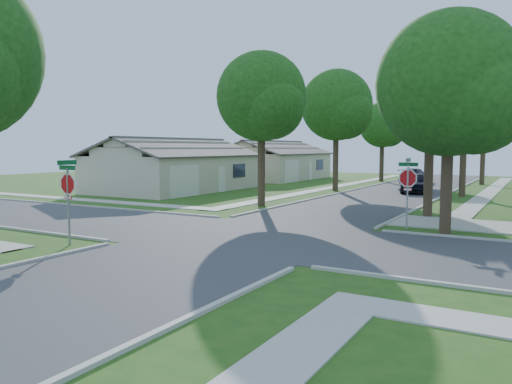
{
  "coord_description": "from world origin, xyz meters",
  "views": [
    {
      "loc": [
        9.54,
        -16.36,
        3.4
      ],
      "look_at": [
        -0.6,
        1.26,
        1.6
      ],
      "focal_mm": 35.0,
      "sensor_mm": 36.0,
      "label": 1
    }
  ],
  "objects": [
    {
      "name": "house_nw_near",
      "position": [
        -15.99,
        15.0,
        1.52
      ],
      "size": [
        8.42,
        13.6,
        4.23
      ],
      "color": "#C0B098",
      "rests_on": "ground"
    },
    {
      "name": "ground",
      "position": [
        0.0,
        0.0,
        0.0
      ],
      "size": [
        100.0,
        100.0,
        0.0
      ],
      "primitive_type": "plane",
      "color": "#1F4B14",
      "rests_on": "ground"
    },
    {
      "name": "house_nw_far",
      "position": [
        -15.99,
        32.0,
        1.52
      ],
      "size": [
        8.42,
        13.6,
        4.23
      ],
      "color": "#C0B098",
      "rests_on": "ground"
    },
    {
      "name": "stop_sign_sw",
      "position": [
        -4.7,
        -4.7,
        2.03
      ],
      "size": [
        1.05,
        0.8,
        2.98
      ],
      "color": "gray",
      "rests_on": "ground"
    },
    {
      "name": "driveway",
      "position": [
        7.9,
        7.1,
        0.03
      ],
      "size": [
        8.8,
        3.6,
        0.05
      ],
      "primitive_type": "cube",
      "color": "#9E9B91",
      "rests_on": "ground"
    },
    {
      "name": "tree_w_far",
      "position": [
        -4.65,
        34.01,
        5.51
      ],
      "size": [
        4.76,
        4.6,
        8.04
      ],
      "color": "#38281C",
      "rests_on": "ground"
    },
    {
      "name": "tree_e_near",
      "position": [
        4.75,
        9.01,
        5.64
      ],
      "size": [
        4.97,
        4.8,
        8.28
      ],
      "color": "#38281C",
      "rests_on": "ground"
    },
    {
      "name": "car_curb_west",
      "position": [
        -1.2,
        32.93,
        0.72
      ],
      "size": [
        2.21,
        5.05,
        1.44
      ],
      "primitive_type": "imported",
      "rotation": [
        0.0,
        0.0,
        3.1
      ],
      "color": "black",
      "rests_on": "ground"
    },
    {
      "name": "road_ns",
      "position": [
        0.0,
        0.0,
        0.0
      ],
      "size": [
        7.0,
        100.0,
        0.02
      ],
      "primitive_type": "cube",
      "color": "#333335",
      "rests_on": "ground"
    },
    {
      "name": "tree_ne_corner",
      "position": [
        6.36,
        4.21,
        5.59
      ],
      "size": [
        5.8,
        5.6,
        8.66
      ],
      "color": "#38281C",
      "rests_on": "ground"
    },
    {
      "name": "sidewalk_nw",
      "position": [
        -6.1,
        26.0,
        0.02
      ],
      "size": [
        1.2,
        40.0,
        0.04
      ],
      "primitive_type": "cube",
      "color": "#9E9B91",
      "rests_on": "ground"
    },
    {
      "name": "stop_sign_ne",
      "position": [
        4.7,
        4.7,
        2.03
      ],
      "size": [
        1.05,
        0.8,
        2.98
      ],
      "color": "gray",
      "rests_on": "ground"
    },
    {
      "name": "tree_w_mid",
      "position": [
        -4.64,
        21.01,
        6.49
      ],
      "size": [
        5.8,
        5.6,
        9.56
      ],
      "color": "#38281C",
      "rests_on": "ground"
    },
    {
      "name": "car_curb_east",
      "position": [
        1.2,
        22.35,
        0.79
      ],
      "size": [
        2.43,
        4.81,
        1.57
      ],
      "primitive_type": "imported",
      "rotation": [
        0.0,
        0.0,
        0.13
      ],
      "color": "black",
      "rests_on": "ground"
    },
    {
      "name": "sidewalk_ne",
      "position": [
        6.1,
        26.0,
        0.02
      ],
      "size": [
        1.2,
        40.0,
        0.04
      ],
      "primitive_type": "cube",
      "color": "#9E9B91",
      "rests_on": "ground"
    },
    {
      "name": "tree_w_near",
      "position": [
        -4.64,
        9.01,
        6.12
      ],
      "size": [
        5.38,
        5.2,
        8.97
      ],
      "color": "#38281C",
      "rests_on": "ground"
    },
    {
      "name": "tree_e_mid",
      "position": [
        4.76,
        21.01,
        6.25
      ],
      "size": [
        5.59,
        5.4,
        9.21
      ],
      "color": "#38281C",
      "rests_on": "ground"
    },
    {
      "name": "tree_e_far",
      "position": [
        4.75,
        34.01,
        5.98
      ],
      "size": [
        5.17,
        5.0,
        8.72
      ],
      "color": "#38281C",
      "rests_on": "ground"
    }
  ]
}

